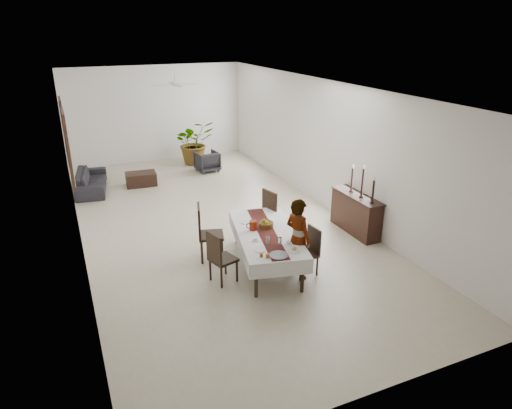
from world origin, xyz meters
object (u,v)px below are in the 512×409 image
object	(u,v)px
dining_table_top	(266,233)
woman	(298,239)
red_pitcher	(253,225)
sofa	(91,181)
sideboard_body	(356,214)

from	to	relation	value
dining_table_top	woman	bearing A→B (deg)	-48.58
red_pitcher	sofa	size ratio (longest dim) A/B	0.10
woman	sideboard_body	world-z (taller)	woman
dining_table_top	sofa	bearing A→B (deg)	127.10
sideboard_body	dining_table_top	bearing A→B (deg)	-166.41
red_pitcher	sideboard_body	world-z (taller)	red_pitcher
sofa	dining_table_top	bearing A→B (deg)	-147.36
dining_table_top	sideboard_body	size ratio (longest dim) A/B	1.57
dining_table_top	red_pitcher	world-z (taller)	red_pitcher
red_pitcher	woman	xyz separation A→B (m)	(0.55, -0.81, -0.03)
woman	sofa	world-z (taller)	woman
red_pitcher	sofa	world-z (taller)	red_pitcher
woman	dining_table_top	bearing A→B (deg)	10.88
red_pitcher	sideboard_body	size ratio (longest dim) A/B	0.13
woman	sideboard_body	xyz separation A→B (m)	(2.17, 1.23, -0.35)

